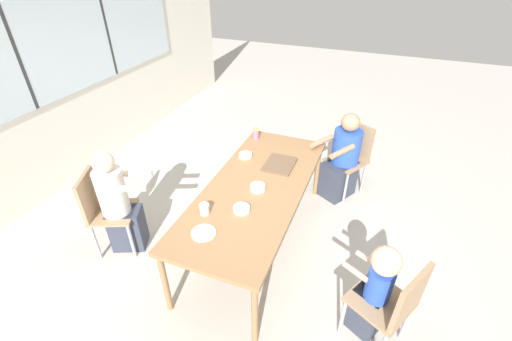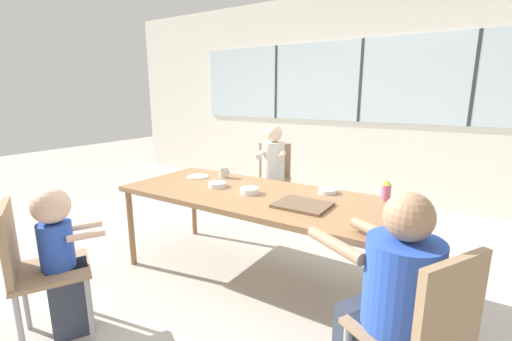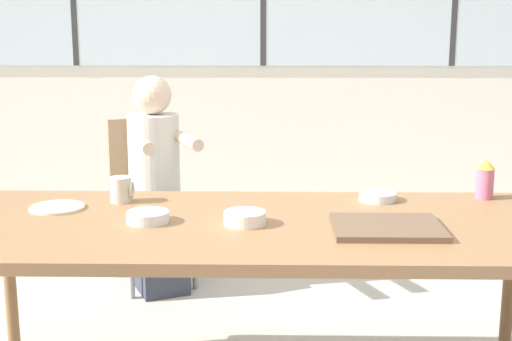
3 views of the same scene
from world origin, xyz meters
name	(u,v)px [view 3 (image 3 of 3)]	position (x,y,z in m)	size (l,w,h in m)	color
wall_back_with_windows	(263,16)	(0.00, 2.67, 1.42)	(8.40, 0.08, 2.80)	white
dining_table	(256,235)	(0.00, 0.00, 0.66)	(2.14, 0.88, 0.71)	olive
chair_for_man_blue_shirt	(149,185)	(-0.60, 1.35, 0.52)	(0.53, 0.53, 0.87)	#937556
person_man_blue_shirt	(157,192)	(-0.54, 1.21, 0.52)	(0.44, 0.54, 1.11)	#333847
food_tray_dark	(387,227)	(0.43, -0.09, 0.72)	(0.36, 0.29, 0.02)	brown
coffee_mug	(122,190)	(-0.52, 0.26, 0.76)	(0.09, 0.08, 0.10)	beige
sippy_cup	(485,179)	(0.88, 0.35, 0.79)	(0.07, 0.07, 0.15)	#CC668C
bowl_white_shallow	(148,217)	(-0.37, -0.01, 0.73)	(0.15, 0.15, 0.04)	silver
bowl_cereal	(378,196)	(0.46, 0.30, 0.72)	(0.14, 0.14, 0.03)	silver
bowl_fruit	(245,218)	(-0.04, -0.03, 0.73)	(0.14, 0.14, 0.04)	white
plate_tortillas	(57,207)	(-0.73, 0.16, 0.71)	(0.20, 0.20, 0.01)	beige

